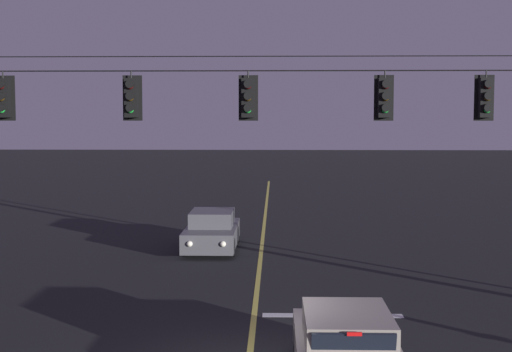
# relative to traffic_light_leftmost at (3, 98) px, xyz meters

# --- Properties ---
(lane_centre_stripe) EXTENTS (0.14, 60.00, 0.01)m
(lane_centre_stripe) POSITION_rel_traffic_light_leftmost_xyz_m (6.23, 6.02, -5.26)
(lane_centre_stripe) COLOR #D1C64C
(lane_centre_stripe) RESTS_ON ground
(stop_bar_paint) EXTENTS (3.40, 0.36, 0.01)m
(stop_bar_paint) POSITION_rel_traffic_light_leftmost_xyz_m (8.13, -0.58, -5.26)
(stop_bar_paint) COLOR silver
(stop_bar_paint) RESTS_ON ground
(signal_span_assembly) EXTENTS (18.71, 0.32, 7.32)m
(signal_span_assembly) POSITION_rel_traffic_light_leftmost_xyz_m (6.23, 0.02, -1.46)
(signal_span_assembly) COLOR #423021
(signal_span_assembly) RESTS_ON ground
(traffic_light_leftmost) EXTENTS (0.48, 0.41, 1.22)m
(traffic_light_leftmost) POSITION_rel_traffic_light_leftmost_xyz_m (0.00, 0.00, 0.00)
(traffic_light_leftmost) COLOR black
(traffic_light_left_inner) EXTENTS (0.48, 0.41, 1.22)m
(traffic_light_left_inner) POSITION_rel_traffic_light_leftmost_xyz_m (3.18, 0.00, 0.00)
(traffic_light_left_inner) COLOR black
(traffic_light_centre) EXTENTS (0.48, 0.41, 1.22)m
(traffic_light_centre) POSITION_rel_traffic_light_leftmost_xyz_m (6.06, 0.00, 0.00)
(traffic_light_centre) COLOR black
(traffic_light_right_inner) EXTENTS (0.48, 0.41, 1.22)m
(traffic_light_right_inner) POSITION_rel_traffic_light_leftmost_xyz_m (9.40, 0.00, 0.00)
(traffic_light_right_inner) COLOR black
(traffic_light_rightmost) EXTENTS (0.48, 0.41, 1.22)m
(traffic_light_rightmost) POSITION_rel_traffic_light_leftmost_xyz_m (11.84, 0.00, 0.00)
(traffic_light_rightmost) COLOR black
(car_waiting_near_lane) EXTENTS (1.80, 4.33, 1.39)m
(car_waiting_near_lane) POSITION_rel_traffic_light_leftmost_xyz_m (8.01, -5.32, -4.62)
(car_waiting_near_lane) COLOR gray
(car_waiting_near_lane) RESTS_ON ground
(car_oncoming_lead) EXTENTS (1.80, 4.42, 1.39)m
(car_oncoming_lead) POSITION_rel_traffic_light_leftmost_xyz_m (4.43, 8.28, -4.62)
(car_oncoming_lead) COLOR #4C4C51
(car_oncoming_lead) RESTS_ON ground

